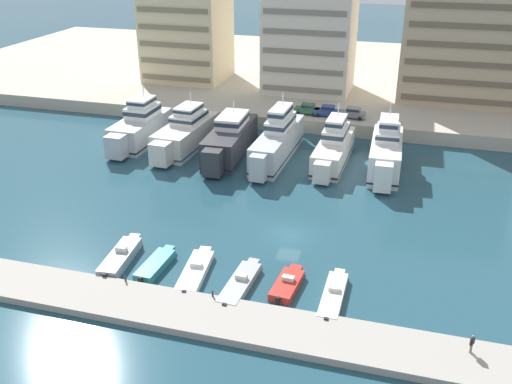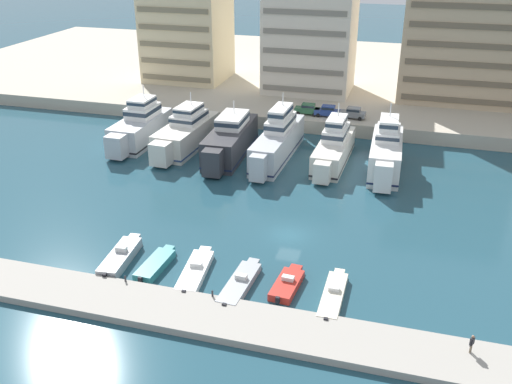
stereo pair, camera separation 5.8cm
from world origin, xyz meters
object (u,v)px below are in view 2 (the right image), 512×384
Objects in this scene: yacht_charcoal_mid_left at (230,140)px; yacht_white_center_right at (386,152)px; motorboat_teal_left at (156,264)px; motorboat_grey_center_left at (240,283)px; yacht_silver_center_left at (278,140)px; yacht_silver_far_left at (140,127)px; motorboat_red_center at (287,284)px; motorboat_cream_center_right at (333,296)px; yacht_ivory_left at (186,133)px; car_blue_left at (328,111)px; motorboat_grey_far_left at (121,257)px; car_grey_mid_left at (353,113)px; car_green_far_left at (308,109)px; yacht_ivory_center at (334,147)px; motorboat_white_mid_left at (195,271)px; pedestrian_near_edge at (472,342)px.

yacht_white_center_right reaches higher than yacht_charcoal_mid_left.
motorboat_grey_center_left reaches higher than motorboat_teal_left.
yacht_silver_far_left is at bearing 179.36° from yacht_silver_center_left.
motorboat_red_center reaches higher than motorboat_cream_center_right.
yacht_silver_far_left is 43.82m from motorboat_red_center.
yacht_charcoal_mid_left is at bearing 94.34° from motorboat_teal_left.
yacht_ivory_left is 29.41m from yacht_white_center_right.
motorboat_grey_center_left is at bearing -70.18° from yacht_charcoal_mid_left.
car_blue_left is at bearing 94.96° from motorboat_red_center.
yacht_white_center_right is at bearing -1.07° from yacht_ivory_left.
car_blue_left is at bearing 71.94° from yacht_silver_center_left.
yacht_charcoal_mid_left is 2.24× the size of motorboat_grey_far_left.
car_blue_left is 0.98× the size of car_grey_mid_left.
yacht_silver_center_left is at bearing 81.91° from motorboat_teal_left.
car_green_far_left is (-11.68, 46.62, 2.74)m from motorboat_cream_center_right.
yacht_ivory_center is at bearing 0.45° from yacht_silver_far_left.
motorboat_white_mid_left reaches higher than motorboat_cream_center_right.
motorboat_grey_far_left is (-16.35, -31.84, -1.73)m from yacht_ivory_center.
yacht_white_center_right is at bearing -66.89° from car_grey_mid_left.
yacht_white_center_right is 18.23m from car_blue_left.
yacht_ivory_center is 33.08m from motorboat_grey_center_left.
car_green_far_left is (-6.57, 14.25, 0.87)m from yacht_ivory_center.
yacht_ivory_center is 2.59× the size of motorboat_teal_left.
yacht_ivory_left reaches higher than motorboat_white_mid_left.
yacht_silver_center_left is 8.01m from yacht_ivory_center.
yacht_charcoal_mid_left is (14.89, -1.41, -0.10)m from yacht_silver_far_left.
motorboat_white_mid_left is at bearing 178.26° from motorboat_cream_center_right.
motorboat_teal_left is at bearing -178.68° from motorboat_red_center.
pedestrian_near_edge is at bearing -9.34° from motorboat_grey_far_left.
motorboat_grey_far_left is at bearing -179.57° from motorboat_red_center.
yacht_ivory_left reaches higher than motorboat_teal_left.
yacht_ivory_center is 1.01× the size of yacht_white_center_right.
car_green_far_left is at bearing 104.06° from motorboat_cream_center_right.
motorboat_grey_far_left is at bearing -101.97° from car_green_far_left.
motorboat_white_mid_left is 46.39m from car_blue_left.
motorboat_grey_far_left is 33.31m from pedestrian_near_edge.
yacht_ivory_left is 21.33m from car_green_far_left.
car_green_far_left is at bearing 176.87° from car_blue_left.
yacht_ivory_center is 40.75m from pedestrian_near_edge.
yacht_ivory_left is 34.62m from motorboat_white_mid_left.
motorboat_white_mid_left is 4.86m from motorboat_grey_center_left.
motorboat_white_mid_left is (13.84, -31.67, -1.97)m from yacht_ivory_left.
yacht_white_center_right reaches higher than pedestrian_near_edge.
yacht_silver_far_left is 14.96m from yacht_charcoal_mid_left.
motorboat_teal_left is at bearing 169.77° from pedestrian_near_edge.
yacht_charcoal_mid_left is at bearing 102.04° from motorboat_white_mid_left.
yacht_silver_far_left is 36.92m from yacht_white_center_right.
pedestrian_near_edge is (24.49, -36.78, -1.01)m from yacht_silver_center_left.
yacht_ivory_center is 33.08m from motorboat_white_mid_left.
motorboat_red_center is 0.74× the size of motorboat_cream_center_right.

